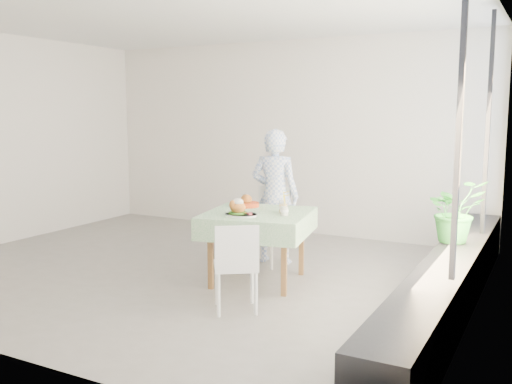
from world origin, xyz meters
The scene contains 16 objects.
floor centered at (0.00, 0.00, 0.00)m, with size 6.00×6.00×0.00m, color slate.
ceiling centered at (0.00, 0.00, 2.80)m, with size 6.00×6.00×0.00m, color white.
wall_back centered at (0.00, 2.50, 1.40)m, with size 6.00×0.02×2.80m, color white.
wall_left centered at (-3.00, 0.00, 1.40)m, with size 0.02×5.00×2.80m, color white.
wall_right centered at (3.00, 0.00, 1.40)m, with size 0.02×5.00×2.80m, color white.
window_pane centered at (2.97, 0.00, 1.65)m, with size 0.01×4.80×2.18m, color #D1E0F9.
window_ledge centered at (2.80, 0.00, 0.25)m, with size 0.40×4.80×0.50m, color black.
cafe_table centered at (0.87, 0.00, 0.46)m, with size 1.22×1.22×0.74m.
chair_far centered at (0.63, 0.68, 0.28)m, with size 0.46×0.46×0.90m.
chair_near centered at (1.11, -0.88, 0.25)m, with size 0.53×0.53×0.81m.
diner centered at (0.67, 0.79, 0.79)m, with size 0.58×0.38×1.58m, color #829CD0.
main_dish centered at (0.80, -0.27, 0.80)m, with size 0.34×0.34×0.17m.
juice_cup_orange centered at (1.11, 0.09, 0.80)m, with size 0.09×0.09×0.26m.
juice_cup_lemonade centered at (1.19, -0.06, 0.80)m, with size 0.09×0.09×0.25m.
second_dish centered at (0.59, 0.24, 0.78)m, with size 0.28×0.28×0.13m.
potted_plant centered at (2.72, 0.63, 0.81)m, with size 0.56×0.49×0.62m, color #267226.
Camera 1 is at (3.59, -5.14, 1.77)m, focal length 40.00 mm.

